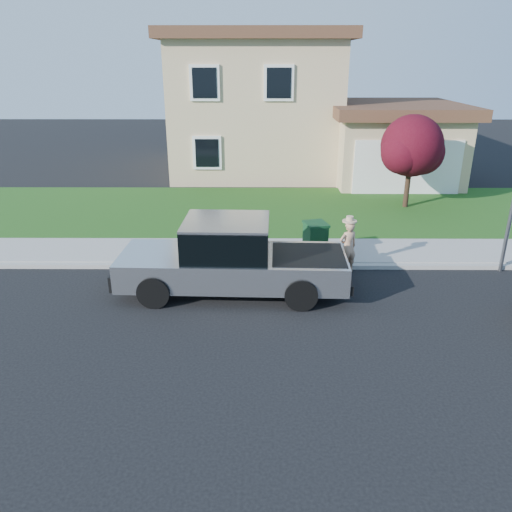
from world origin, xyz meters
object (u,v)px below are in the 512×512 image
at_px(woman, 348,246).
at_px(trash_bin, 315,239).
at_px(pickup_truck, 232,259).
at_px(ornamental_tree, 412,149).

xyz_separation_m(woman, trash_bin, (-0.80, 0.88, -0.11)).
bearing_deg(pickup_truck, ornamental_tree, 51.14).
bearing_deg(ornamental_tree, woman, -118.37).
distance_m(pickup_truck, ornamental_tree, 10.13).
distance_m(woman, trash_bin, 1.20).
relative_size(woman, ornamental_tree, 0.46).
bearing_deg(trash_bin, woman, -62.58).
bearing_deg(trash_bin, pickup_truck, -152.07).
height_order(woman, ornamental_tree, ornamental_tree).
bearing_deg(trash_bin, ornamental_tree, 37.20).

